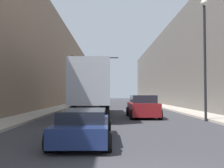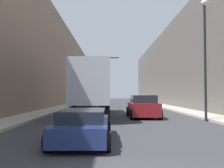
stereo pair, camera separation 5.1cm
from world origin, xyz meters
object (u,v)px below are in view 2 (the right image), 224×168
sedan_car (84,125)px  traffic_signal_gantry (83,72)px  suv_car (143,107)px  street_lamp (205,44)px  semi_truck (95,89)px

sedan_car → traffic_signal_gantry: (-2.42, 22.49, 4.01)m
suv_car → street_lamp: street_lamp is taller
street_lamp → traffic_signal_gantry: bearing=121.2°
sedan_car → street_lamp: (7.15, 6.67, 4.40)m
traffic_signal_gantry → suv_car: bearing=-66.1°
semi_truck → suv_car: semi_truck is taller
sedan_car → suv_car: 9.89m
semi_truck → sedan_car: bearing=-88.7°
street_lamp → semi_truck: bearing=151.2°
traffic_signal_gantry → street_lamp: street_lamp is taller
suv_car → traffic_signal_gantry: (-5.86, 13.22, 3.80)m
semi_truck → traffic_signal_gantry: traffic_signal_gantry is taller
suv_car → semi_truck: bearing=158.4°
sedan_car → street_lamp: size_ratio=0.60×
sedan_car → street_lamp: street_lamp is taller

